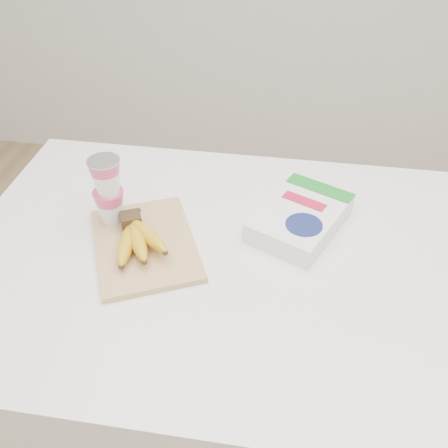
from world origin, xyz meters
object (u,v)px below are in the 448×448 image
object	(u,v)px
yogurt_stack	(108,189)
cereal_box	(300,218)
cutting_board	(145,244)
table	(236,380)
bananas	(137,238)

from	to	relation	value
yogurt_stack	cereal_box	distance (m)	0.47
cutting_board	yogurt_stack	size ratio (longest dim) A/B	1.76
table	cereal_box	bearing A→B (deg)	44.97
cutting_board	cereal_box	xyz separation A→B (m)	(0.36, 0.13, 0.02)
bananas	cereal_box	bearing A→B (deg)	21.69
table	yogurt_stack	distance (m)	0.70
table	bananas	distance (m)	0.60
table	yogurt_stack	xyz separation A→B (m)	(-0.33, 0.06, 0.62)
table	cereal_box	xyz separation A→B (m)	(0.13, 0.13, 0.53)
cutting_board	table	bearing A→B (deg)	-24.69
cereal_box	cutting_board	bearing A→B (deg)	-134.96
bananas	yogurt_stack	bearing A→B (deg)	137.43
bananas	cereal_box	distance (m)	0.40
cereal_box	yogurt_stack	bearing A→B (deg)	-146.78
cereal_box	table	bearing A→B (deg)	-110.32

